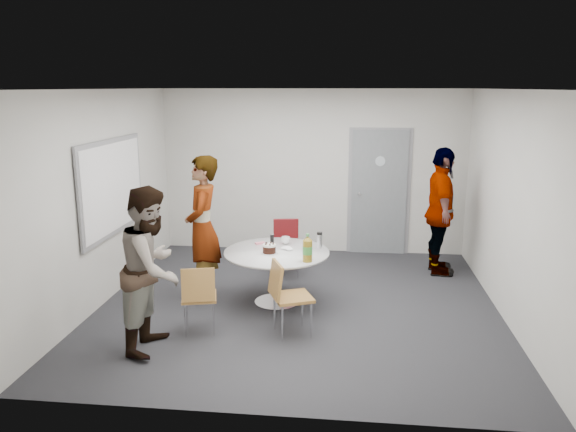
# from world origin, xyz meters

# --- Properties ---
(floor) EXTENTS (5.00, 5.00, 0.00)m
(floor) POSITION_xyz_m (0.00, 0.00, 0.00)
(floor) COLOR black
(floor) RESTS_ON ground
(ceiling) EXTENTS (5.00, 5.00, 0.00)m
(ceiling) POSITION_xyz_m (0.00, 0.00, 2.70)
(ceiling) COLOR silver
(ceiling) RESTS_ON wall_back
(wall_back) EXTENTS (5.00, 0.00, 5.00)m
(wall_back) POSITION_xyz_m (0.00, 2.50, 1.35)
(wall_back) COLOR beige
(wall_back) RESTS_ON floor
(wall_left) EXTENTS (0.00, 5.00, 5.00)m
(wall_left) POSITION_xyz_m (-2.50, 0.00, 1.35)
(wall_left) COLOR beige
(wall_left) RESTS_ON floor
(wall_right) EXTENTS (0.00, 5.00, 5.00)m
(wall_right) POSITION_xyz_m (2.50, 0.00, 1.35)
(wall_right) COLOR beige
(wall_right) RESTS_ON floor
(wall_front) EXTENTS (5.00, 0.00, 5.00)m
(wall_front) POSITION_xyz_m (0.00, -2.50, 1.35)
(wall_front) COLOR beige
(wall_front) RESTS_ON floor
(door) EXTENTS (1.02, 0.17, 2.12)m
(door) POSITION_xyz_m (1.10, 2.48, 1.03)
(door) COLOR slate
(door) RESTS_ON wall_back
(whiteboard) EXTENTS (0.04, 1.90, 1.25)m
(whiteboard) POSITION_xyz_m (-2.46, 0.20, 1.45)
(whiteboard) COLOR gray
(whiteboard) RESTS_ON wall_left
(table) EXTENTS (1.34, 1.34, 1.04)m
(table) POSITION_xyz_m (-0.25, 0.02, 0.61)
(table) COLOR silver
(table) RESTS_ON floor
(chair_near_left) EXTENTS (0.46, 0.49, 0.80)m
(chair_near_left) POSITION_xyz_m (-1.02, -0.98, 0.48)
(chair_near_left) COLOR olive
(chair_near_left) RESTS_ON floor
(chair_near_right) EXTENTS (0.56, 0.54, 0.86)m
(chair_near_right) POSITION_xyz_m (-0.06, -0.89, 0.52)
(chair_near_right) COLOR olive
(chair_near_right) RESTS_ON floor
(chair_far) EXTENTS (0.45, 0.48, 0.82)m
(chair_far) POSITION_xyz_m (-0.30, 1.22, 0.50)
(chair_far) COLOR maroon
(chair_far) RESTS_ON floor
(person_main) EXTENTS (0.55, 0.75, 1.88)m
(person_main) POSITION_xyz_m (-1.26, 0.16, 0.94)
(person_main) COLOR #A5C6EA
(person_main) RESTS_ON floor
(person_left) EXTENTS (0.70, 0.88, 1.75)m
(person_left) POSITION_xyz_m (-1.41, -1.33, 0.87)
(person_left) COLOR white
(person_left) RESTS_ON floor
(person_right) EXTENTS (0.46, 1.11, 1.89)m
(person_right) POSITION_xyz_m (1.95, 1.49, 0.94)
(person_right) COLOR black
(person_right) RESTS_ON floor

